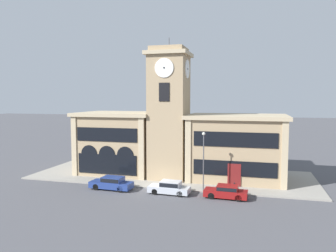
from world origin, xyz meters
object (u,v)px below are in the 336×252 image
parked_car_near (112,183)px  bollard (234,188)px  street_lamp (204,153)px  parked_car_far (226,191)px  parked_car_mid (170,187)px

parked_car_near → bollard: (13.47, 1.89, -0.09)m
parked_car_near → street_lamp: (10.11, 1.85, 3.55)m
parked_car_near → parked_car_far: 12.77m
parked_car_far → street_lamp: bearing=-31.8°
street_lamp → parked_car_mid: bearing=-151.1°
parked_car_mid → parked_car_far: (6.01, 0.00, -0.02)m
bollard → street_lamp: bearing=-179.4°
parked_car_near → street_lamp: 10.87m
parked_car_mid → street_lamp: bearing=-148.1°
parked_car_mid → street_lamp: street_lamp is taller
street_lamp → bollard: street_lamp is taller
parked_car_mid → street_lamp: 5.24m
parked_car_far → bollard: bearing=-107.3°
parked_car_mid → parked_car_near: bearing=3.0°
parked_car_near → parked_car_mid: (6.76, 0.00, -0.03)m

